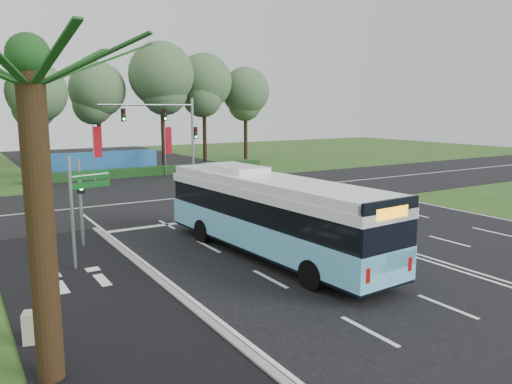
{
  "coord_description": "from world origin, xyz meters",
  "views": [
    {
      "loc": [
        -16.02,
        -19.39,
        6.12
      ],
      "look_at": [
        -2.9,
        2.0,
        1.9
      ],
      "focal_mm": 35.0,
      "sensor_mm": 36.0,
      "label": 1
    }
  ],
  "objects": [
    {
      "name": "ground",
      "position": [
        0.0,
        0.0,
        0.0
      ],
      "size": [
        120.0,
        120.0,
        0.0
      ],
      "primitive_type": "plane",
      "color": "#284918",
      "rests_on": "ground"
    },
    {
      "name": "road_main",
      "position": [
        0.0,
        0.0,
        0.02
      ],
      "size": [
        20.0,
        120.0,
        0.04
      ],
      "primitive_type": "cube",
      "color": "black",
      "rests_on": "ground"
    },
    {
      "name": "road_cross",
      "position": [
        0.0,
        12.0,
        0.03
      ],
      "size": [
        120.0,
        14.0,
        0.05
      ],
      "primitive_type": "cube",
      "color": "black",
      "rests_on": "ground"
    },
    {
      "name": "bike_path",
      "position": [
        -12.5,
        -3.0,
        0.03
      ],
      "size": [
        5.0,
        18.0,
        0.06
      ],
      "primitive_type": "cube",
      "color": "black",
      "rests_on": "ground"
    },
    {
      "name": "kerb_strip",
      "position": [
        -10.1,
        -3.0,
        0.06
      ],
      "size": [
        0.25,
        18.0,
        0.12
      ],
      "primitive_type": "cube",
      "color": "gray",
      "rests_on": "ground"
    },
    {
      "name": "city_bus",
      "position": [
        -5.01,
        -2.56,
        1.81
      ],
      "size": [
        3.43,
        12.67,
        3.6
      ],
      "rotation": [
        0.0,
        0.0,
        0.07
      ],
      "color": "#64C0E8",
      "rests_on": "ground"
    },
    {
      "name": "pedestrian_signal",
      "position": [
        -11.34,
        2.96,
        2.14
      ],
      "size": [
        0.34,
        0.44,
        3.92
      ],
      "rotation": [
        0.0,
        0.0,
        -0.12
      ],
      "color": "gray",
      "rests_on": "ground"
    },
    {
      "name": "street_sign",
      "position": [
        -11.99,
        -0.03,
        2.73
      ],
      "size": [
        1.65,
        0.54,
        4.37
      ],
      "rotation": [
        0.0,
        0.0,
        0.28
      ],
      "color": "gray",
      "rests_on": "ground"
    },
    {
      "name": "utility_cabinet",
      "position": [
        -14.55,
        -5.9,
        0.44
      ],
      "size": [
        0.65,
        0.59,
        0.89
      ],
      "primitive_type": "cube",
      "rotation": [
        0.0,
        0.0,
        -0.32
      ],
      "color": "#A99F88",
      "rests_on": "ground"
    },
    {
      "name": "banner_flag_left",
      "position": [
        -5.75,
        22.45,
        3.09
      ],
      "size": [
        0.7,
        0.14,
        4.75
      ],
      "rotation": [
        0.0,
        0.0,
        -0.12
      ],
      "color": "gray",
      "rests_on": "ground"
    },
    {
      "name": "banner_flag_mid",
      "position": [
        0.95,
        23.74,
        2.97
      ],
      "size": [
        0.67,
        0.09,
        4.55
      ],
      "rotation": [
        0.0,
        0.0,
        -0.05
      ],
      "color": "gray",
      "rests_on": "ground"
    },
    {
      "name": "palm_tree",
      "position": [
        -14.5,
        -8.0,
        6.44
      ],
      "size": [
        3.2,
        3.2,
        7.65
      ],
      "color": "#382614",
      "rests_on": "ground"
    },
    {
      "name": "traffic_light_gantry",
      "position": [
        0.21,
        20.5,
        4.66
      ],
      "size": [
        8.41,
        0.28,
        7.0
      ],
      "color": "gray",
      "rests_on": "ground"
    },
    {
      "name": "hedge",
      "position": [
        0.0,
        24.5,
        0.4
      ],
      "size": [
        22.0,
        1.2,
        0.8
      ],
      "primitive_type": "cube",
      "color": "#133412",
      "rests_on": "ground"
    },
    {
      "name": "blue_hoarding",
      "position": [
        -4.0,
        27.0,
        1.1
      ],
      "size": [
        10.0,
        0.3,
        2.2
      ],
      "primitive_type": "cube",
      "color": "#1D5E9E",
      "rests_on": "ground"
    },
    {
      "name": "eucalyptus_row",
      "position": [
        -3.81,
        31.2,
        8.85
      ],
      "size": [
        42.26,
        9.53,
        12.9
      ],
      "color": "black",
      "rests_on": "ground"
    }
  ]
}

